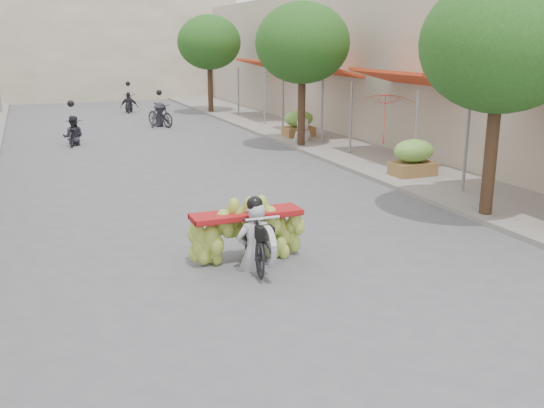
# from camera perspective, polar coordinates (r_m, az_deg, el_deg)

# --- Properties ---
(ground) EXTENTS (120.00, 120.00, 0.00)m
(ground) POSITION_cam_1_polar(r_m,az_deg,el_deg) (8.41, 8.85, -12.44)
(ground) COLOR #55555A
(ground) RESTS_ON ground
(sidewalk_right) EXTENTS (4.00, 60.00, 0.12)m
(sidewalk_right) POSITION_cam_1_polar(r_m,az_deg,el_deg) (24.29, 5.23, 6.02)
(sidewalk_right) COLOR gray
(sidewalk_right) RESTS_ON ground
(shophouse_row_right) EXTENTS (9.77, 40.00, 6.00)m
(shophouse_row_right) POSITION_cam_1_polar(r_m,az_deg,el_deg) (25.85, 16.60, 12.57)
(shophouse_row_right) COLOR #AEA290
(shophouse_row_right) RESTS_ON ground
(far_building) EXTENTS (20.00, 6.00, 7.00)m
(far_building) POSITION_cam_1_polar(r_m,az_deg,el_deg) (44.54, -17.27, 13.97)
(far_building) COLOR #BFB197
(far_building) RESTS_ON ground
(street_tree_near) EXTENTS (3.40, 3.40, 5.25)m
(street_tree_near) POSITION_cam_1_polar(r_m,az_deg,el_deg) (13.93, 20.76, 13.82)
(street_tree_near) COLOR #3A2719
(street_tree_near) RESTS_ON ground
(street_tree_mid) EXTENTS (3.40, 3.40, 5.25)m
(street_tree_mid) POSITION_cam_1_polar(r_m,az_deg,el_deg) (22.40, 2.87, 14.87)
(street_tree_mid) COLOR #3A2719
(street_tree_mid) RESTS_ON ground
(street_tree_far) EXTENTS (3.40, 3.40, 5.25)m
(street_tree_far) POSITION_cam_1_polar(r_m,az_deg,el_deg) (33.68, -5.94, 14.88)
(street_tree_far) COLOR #3A2719
(street_tree_far) RESTS_ON ground
(produce_crate_mid) EXTENTS (1.20, 0.88, 1.16)m
(produce_crate_mid) POSITION_cam_1_polar(r_m,az_deg,el_deg) (17.85, 13.17, 4.53)
(produce_crate_mid) COLOR brown
(produce_crate_mid) RESTS_ON ground
(produce_crate_far) EXTENTS (1.20, 0.88, 1.16)m
(produce_crate_far) POSITION_cam_1_polar(r_m,az_deg,el_deg) (24.75, 2.54, 7.76)
(produce_crate_far) COLOR brown
(produce_crate_far) RESTS_ON ground
(banana_motorbike) EXTENTS (2.20, 1.93, 2.22)m
(banana_motorbike) POSITION_cam_1_polar(r_m,az_deg,el_deg) (10.62, -1.98, -2.08)
(banana_motorbike) COLOR black
(banana_motorbike) RESTS_ON ground
(market_umbrella) EXTENTS (2.10, 2.10, 1.58)m
(market_umbrella) POSITION_cam_1_polar(r_m,az_deg,el_deg) (18.71, 10.71, 10.32)
(market_umbrella) COLOR red
(market_umbrella) RESTS_ON ground
(pedestrian) EXTENTS (0.91, 0.57, 1.79)m
(pedestrian) POSITION_cam_1_polar(r_m,az_deg,el_deg) (23.49, 2.93, 8.10)
(pedestrian) COLOR silver
(pedestrian) RESTS_ON ground
(bg_motorbike_a) EXTENTS (0.92, 1.68, 1.95)m
(bg_motorbike_a) POSITION_cam_1_polar(r_m,az_deg,el_deg) (24.45, -18.26, 7.02)
(bg_motorbike_a) COLOR black
(bg_motorbike_a) RESTS_ON ground
(bg_motorbike_b) EXTENTS (1.28, 1.92, 1.95)m
(bg_motorbike_b) POSITION_cam_1_polar(r_m,az_deg,el_deg) (28.78, -10.52, 8.78)
(bg_motorbike_b) COLOR black
(bg_motorbike_b) RESTS_ON ground
(bg_motorbike_c) EXTENTS (1.07, 1.82, 1.95)m
(bg_motorbike_c) POSITION_cam_1_polar(r_m,az_deg,el_deg) (35.16, -13.33, 9.66)
(bg_motorbike_c) COLOR black
(bg_motorbike_c) RESTS_ON ground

